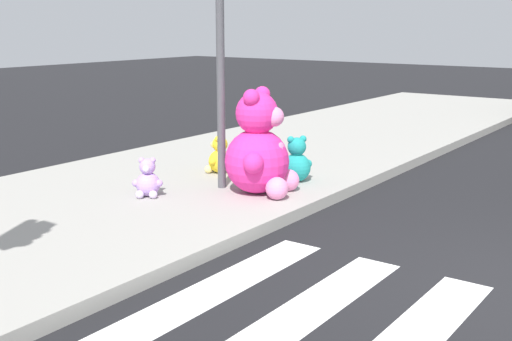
# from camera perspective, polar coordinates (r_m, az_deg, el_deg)

# --- Properties ---
(sidewalk) EXTENTS (28.00, 4.40, 0.15)m
(sidewalk) POSITION_cam_1_polar(r_m,az_deg,el_deg) (8.68, -11.29, -2.50)
(sidewalk) COLOR #9E9B93
(sidewalk) RESTS_ON ground_plane
(sign_pole) EXTENTS (0.56, 0.11, 3.20)m
(sign_pole) POSITION_cam_1_polar(r_m,az_deg,el_deg) (8.58, -3.14, 9.58)
(sign_pole) COLOR #4C4C51
(sign_pole) RESTS_ON sidewalk
(plush_pink_large) EXTENTS (1.04, 0.98, 1.38)m
(plush_pink_large) POSITION_cam_1_polar(r_m,az_deg,el_deg) (8.42, 0.35, 1.67)
(plush_pink_large) COLOR #F22D93
(plush_pink_large) RESTS_ON sidewalk
(plush_teal) EXTENTS (0.46, 0.47, 0.65)m
(plush_teal) POSITION_cam_1_polar(r_m,az_deg,el_deg) (9.13, 3.54, 0.67)
(plush_teal) COLOR teal
(plush_teal) RESTS_ON sidewalk
(plush_lavender) EXTENTS (0.37, 0.36, 0.51)m
(plush_lavender) POSITION_cam_1_polar(r_m,az_deg,el_deg) (8.44, -9.50, -0.91)
(plush_lavender) COLOR #B28CD8
(plush_lavender) RESTS_ON sidewalk
(plush_yellow) EXTENTS (0.43, 0.40, 0.57)m
(plush_yellow) POSITION_cam_1_polar(r_m,az_deg,el_deg) (9.65, -3.27, 1.13)
(plush_yellow) COLOR yellow
(plush_yellow) RESTS_ON sidewalk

